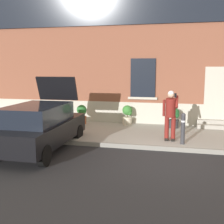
# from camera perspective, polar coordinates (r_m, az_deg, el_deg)

# --- Properties ---
(ground_plane) EXTENTS (80.00, 80.00, 0.00)m
(ground_plane) POSITION_cam_1_polar(r_m,az_deg,el_deg) (8.63, 11.04, -9.34)
(ground_plane) COLOR #232326
(sidewalk) EXTENTS (24.00, 3.60, 0.15)m
(sidewalk) POSITION_cam_1_polar(r_m,az_deg,el_deg) (11.30, 11.60, -4.59)
(sidewalk) COLOR #99968E
(sidewalk) RESTS_ON ground
(curb_edge) EXTENTS (24.00, 0.12, 0.15)m
(curb_edge) POSITION_cam_1_polar(r_m,az_deg,el_deg) (9.50, 11.28, -7.16)
(curb_edge) COLOR gray
(curb_edge) RESTS_ON ground
(building_facade) EXTENTS (24.00, 1.52, 7.50)m
(building_facade) POSITION_cam_1_polar(r_m,az_deg,el_deg) (13.53, 12.43, 13.16)
(building_facade) COLOR brown
(building_facade) RESTS_ON ground
(entrance_stoop) EXTENTS (1.68, 0.64, 0.32)m
(entrance_stoop) POSITION_cam_1_polar(r_m,az_deg,el_deg) (12.86, 20.18, -2.37)
(entrance_stoop) COLOR #9E998E
(entrance_stoop) RESTS_ON sidewalk
(hatchback_car_black) EXTENTS (1.83, 4.09, 2.34)m
(hatchback_car_black) POSITION_cam_1_polar(r_m,az_deg,el_deg) (9.51, -14.15, -2.75)
(hatchback_car_black) COLOR black
(hatchback_car_black) RESTS_ON ground
(bollard_near_person) EXTENTS (0.15, 0.15, 1.04)m
(bollard_near_person) POSITION_cam_1_polar(r_m,az_deg,el_deg) (9.75, 13.88, -2.98)
(bollard_near_person) COLOR #333338
(bollard_near_person) RESTS_ON sidewalk
(person_on_phone) EXTENTS (0.51, 0.49, 1.75)m
(person_on_phone) POSITION_cam_1_polar(r_m,az_deg,el_deg) (9.96, 11.49, -0.09)
(person_on_phone) COLOR maroon
(person_on_phone) RESTS_ON sidewalk
(planter_olive) EXTENTS (0.44, 0.44, 0.86)m
(planter_olive) POSITION_cam_1_polar(r_m,az_deg,el_deg) (13.72, -13.99, -0.04)
(planter_olive) COLOR #606B38
(planter_olive) RESTS_ON sidewalk
(planter_terracotta) EXTENTS (0.44, 0.44, 0.86)m
(planter_terracotta) POSITION_cam_1_polar(r_m,az_deg,el_deg) (12.93, -6.00, -0.36)
(planter_terracotta) COLOR #B25B38
(planter_terracotta) RESTS_ON sidewalk
(planter_cream) EXTENTS (0.44, 0.44, 0.86)m
(planter_cream) POSITION_cam_1_polar(r_m,az_deg,el_deg) (12.72, 3.08, -0.48)
(planter_cream) COLOR beige
(planter_cream) RESTS_ON sidewalk
(planter_charcoal) EXTENTS (0.44, 0.44, 0.86)m
(planter_charcoal) POSITION_cam_1_polar(r_m,az_deg,el_deg) (12.31, 12.19, -0.98)
(planter_charcoal) COLOR #2D2D30
(planter_charcoal) RESTS_ON sidewalk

